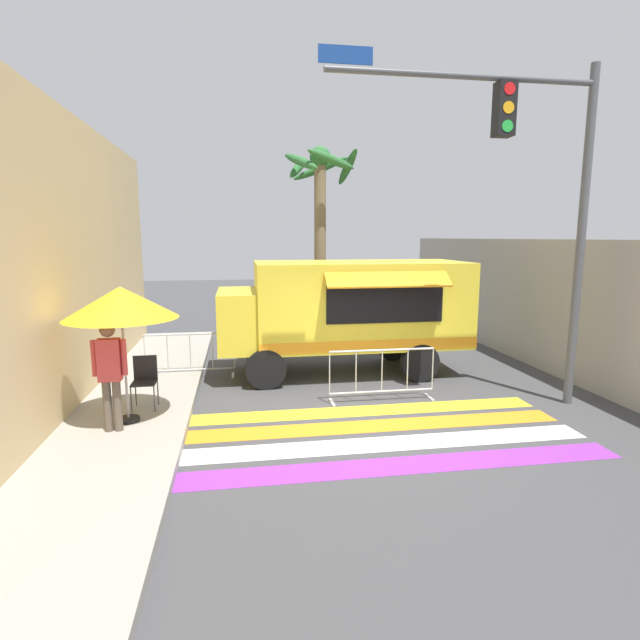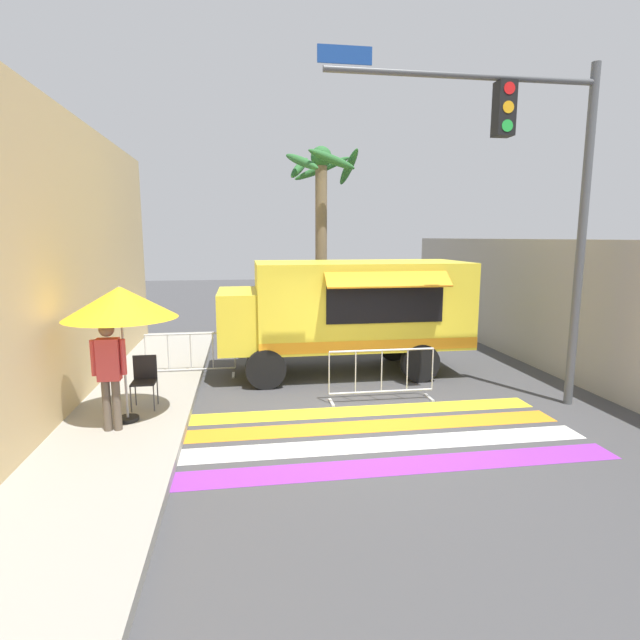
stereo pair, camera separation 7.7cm
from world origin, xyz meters
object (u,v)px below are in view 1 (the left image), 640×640
(traffic_signal_pole, at_px, (536,174))
(patio_umbrella, at_px, (121,303))
(palm_tree, at_px, (320,208))
(vendor_person, at_px, (110,369))
(barricade_front, at_px, (382,375))
(food_truck, at_px, (342,307))
(barricade_side, at_px, (190,356))
(folding_chair, at_px, (145,377))

(traffic_signal_pole, distance_m, patio_umbrella, 7.47)
(traffic_signal_pole, height_order, palm_tree, traffic_signal_pole)
(vendor_person, xyz_separation_m, palm_tree, (4.40, 6.59, 2.86))
(patio_umbrella, bearing_deg, barricade_front, 9.80)
(food_truck, height_order, palm_tree, palm_tree)
(vendor_person, xyz_separation_m, barricade_side, (0.88, 3.47, -0.64))
(patio_umbrella, xyz_separation_m, vendor_person, (-0.14, -0.40, -0.99))
(food_truck, xyz_separation_m, patio_umbrella, (-4.24, -2.96, 0.57))
(patio_umbrella, bearing_deg, folding_chair, 76.19)
(food_truck, relative_size, traffic_signal_pole, 0.92)
(patio_umbrella, height_order, palm_tree, palm_tree)
(food_truck, height_order, barricade_front, food_truck)
(folding_chair, bearing_deg, patio_umbrella, -99.51)
(food_truck, relative_size, palm_tree, 0.99)
(folding_chair, bearing_deg, food_truck, 33.43)
(patio_umbrella, height_order, barricade_side, patio_umbrella)
(folding_chair, height_order, vendor_person, vendor_person)
(barricade_side, relative_size, palm_tree, 0.35)
(barricade_side, bearing_deg, folding_chair, -103.47)
(folding_chair, distance_m, barricade_side, 2.46)
(patio_umbrella, relative_size, barricade_side, 1.12)
(folding_chair, xyz_separation_m, vendor_person, (-0.31, -1.08, 0.44))
(traffic_signal_pole, bearing_deg, food_truck, 135.26)
(food_truck, bearing_deg, traffic_signal_pole, -44.74)
(food_truck, distance_m, barricade_side, 3.66)
(vendor_person, distance_m, palm_tree, 8.43)
(vendor_person, distance_m, barricade_front, 4.94)
(patio_umbrella, relative_size, vendor_person, 1.29)
(patio_umbrella, distance_m, folding_chair, 1.59)
(folding_chair, height_order, barricade_side, folding_chair)
(vendor_person, bearing_deg, palm_tree, 71.60)
(folding_chair, relative_size, vendor_person, 0.53)
(folding_chair, xyz_separation_m, barricade_side, (0.57, 2.38, -0.21))
(vendor_person, height_order, barricade_front, vendor_person)
(barricade_side, bearing_deg, food_truck, -1.86)
(vendor_person, bearing_deg, patio_umbrella, 86.28)
(traffic_signal_pole, distance_m, folding_chair, 7.87)
(food_truck, bearing_deg, palm_tree, 89.60)
(patio_umbrella, bearing_deg, traffic_signal_pole, 0.57)
(barricade_front, bearing_deg, traffic_signal_pole, -15.95)
(barricade_front, height_order, palm_tree, palm_tree)
(traffic_signal_pole, bearing_deg, barricade_front, 164.05)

